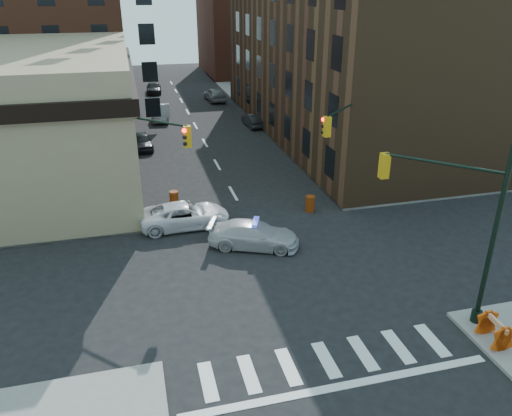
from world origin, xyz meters
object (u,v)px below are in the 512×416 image
pedestrian_a (64,202)px  barrel_road (310,204)px  barrel_bank (174,199)px  barricade_nw_a (119,212)px  parked_car_wfar (161,113)px  pedestrian_b (80,208)px  barricade_se_a (495,331)px  parked_car_enear (253,120)px  pickup (185,215)px  parked_car_wnear (142,141)px  police_car (254,235)px

pedestrian_a → barrel_road: bearing=25.7°
barrel_bank → barricade_nw_a: (-3.40, -1.29, 0.07)m
parked_car_wfar → barrel_bank: (-1.00, -22.23, -0.26)m
pedestrian_b → barricade_se_a: (16.20, -15.35, -0.35)m
parked_car_wfar → parked_car_enear: parked_car_wfar is taller
pickup → pedestrian_b: bearing=70.7°
parked_car_enear → barricade_se_a: 33.95m
parked_car_wnear → police_car: bearing=-80.4°
parked_car_wfar → parked_car_enear: 9.80m
barrel_bank → parked_car_enear: bearing=61.3°
pickup → parked_car_wfar: parked_car_wfar is taller
parked_car_wfar → barrel_bank: size_ratio=4.63×
parked_car_enear → pedestrian_b: bearing=47.3°
barricade_se_a → barricade_nw_a: size_ratio=1.21×
parked_car_enear → pedestrian_b: 23.95m
police_car → barricade_se_a: size_ratio=3.53×
police_car → barrel_road: police_car is taller
parked_car_wfar → parked_car_enear: bearing=-22.7°
barrel_road → pickup: bearing=-178.8°
pedestrian_a → barrel_bank: pedestrian_a is taller
parked_car_wfar → parked_car_enear: (8.55, -4.79, -0.12)m
parked_car_enear → barricade_nw_a: (-12.94, -18.73, -0.06)m
police_car → parked_car_wnear: size_ratio=1.22×
police_car → pickup: 4.69m
parked_car_enear → pedestrian_a: 23.73m
pickup → pedestrian_a: size_ratio=2.91×
barricade_nw_a → pedestrian_a: bearing=160.9°
parked_car_wnear → barricade_nw_a: (-1.97, -14.06, -0.10)m
barrel_bank → barrel_road: bearing=-19.7°
pickup → parked_car_enear: (9.24, 20.49, -0.07)m
parked_car_enear → barricade_se_a: bearing=88.2°
barrel_bank → barricade_nw_a: bearing=-159.2°
pickup → parked_car_enear: pickup is taller
pickup → pedestrian_b: size_ratio=2.95×
pedestrian_b → barrel_road: 13.73m
pedestrian_a → pedestrian_b: 1.44m
pedestrian_b → barricade_nw_a: 2.21m
pedestrian_a → pedestrian_b: bearing=-12.7°
police_car → pedestrian_a: pedestrian_a is taller
barrel_road → barricade_nw_a: 11.56m
parked_car_wfar → pedestrian_a: pedestrian_a is taller
police_car → parked_car_wfar: 28.74m
parked_car_enear → pedestrian_a: size_ratio=2.21×
pickup → barricade_se_a: size_ratio=3.73×
police_car → parked_car_enear: bearing=7.9°
pedestrian_b → barrel_road: pedestrian_b is taller
parked_car_wnear → pedestrian_b: size_ratio=2.28×
police_car → barricade_nw_a: size_ratio=4.26×
police_car → parked_car_wfar: parked_car_wfar is taller
pickup → parked_car_wnear: (-1.72, 15.82, -0.04)m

